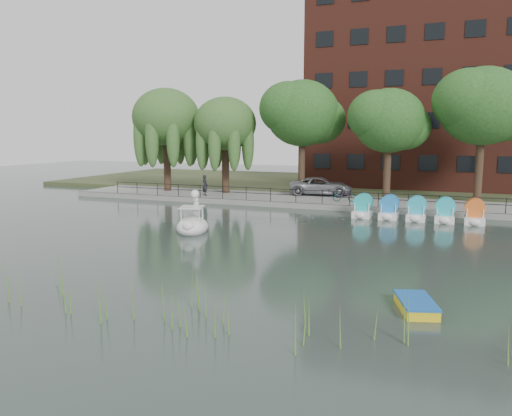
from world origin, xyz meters
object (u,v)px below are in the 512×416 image
Objects in this scene: bicycle at (345,195)px; yellow_rowboat at (416,305)px; pedestrian at (205,184)px; swan_boat at (193,223)px; minivan at (321,185)px.

bicycle is 22.33m from yellow_rowboat.
bicycle reaches higher than yellow_rowboat.
swan_boat is (5.55, -12.18, -0.89)m from pedestrian.
yellow_rowboat is (12.58, -8.49, -0.31)m from swan_boat.
swan_boat is at bearing 155.91° from minivan.
pedestrian reaches higher than bicycle.
pedestrian is 27.52m from yellow_rowboat.
minivan is 2.73× the size of yellow_rowboat.
minivan is 26.42m from yellow_rowboat.
bicycle is (2.70, -3.37, -0.34)m from minivan.
swan_boat is (-3.19, -16.18, -0.74)m from minivan.
bicycle is at bearing 89.52° from yellow_rowboat.
pedestrian is at bearing 113.36° from yellow_rowboat.
swan_boat is 1.40× the size of yellow_rowboat.
minivan is 9.62m from pedestrian.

